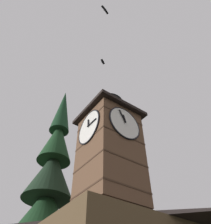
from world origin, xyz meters
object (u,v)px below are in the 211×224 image
object	(u,v)px
pine_tree_behind	(45,210)
clock_tower	(110,148)
flying_bird_high	(105,10)
flying_bird_low	(103,62)
moon	(62,223)

from	to	relation	value
pine_tree_behind	clock_tower	bearing A→B (deg)	108.20
flying_bird_high	flying_bird_low	world-z (taller)	flying_bird_high
clock_tower	pine_tree_behind	bearing A→B (deg)	-71.80
clock_tower	pine_tree_behind	distance (m)	6.18
clock_tower	flying_bird_low	size ratio (longest dim) A/B	18.15
pine_tree_behind	flying_bird_high	distance (m)	14.68
clock_tower	moon	world-z (taller)	moon
flying_bird_high	flying_bird_low	xyz separation A→B (m)	(-2.14, -3.33, -0.71)
clock_tower	moon	bearing A→B (deg)	-110.76
clock_tower	flying_bird_high	xyz separation A→B (m)	(3.58, 4.50, 7.99)
pine_tree_behind	flying_bird_low	world-z (taller)	pine_tree_behind
flying_bird_low	pine_tree_behind	bearing A→B (deg)	-87.55
pine_tree_behind	moon	bearing A→B (deg)	-117.50
clock_tower	flying_bird_low	world-z (taller)	flying_bird_low
pine_tree_behind	flying_bird_high	world-z (taller)	pine_tree_behind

